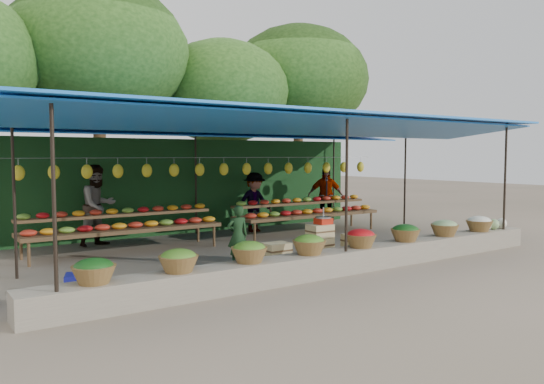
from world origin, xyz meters
TOP-DOWN VIEW (x-y plane):
  - ground at (0.00, 0.00)m, footprint 60.00×60.00m
  - stone_curb at (0.00, -2.75)m, footprint 10.60×0.55m
  - stall_canopy at (0.00, 0.06)m, footprint 10.80×6.60m
  - produce_baskets at (-0.10, -2.75)m, footprint 8.98×0.58m
  - netting_backdrop at (0.00, 3.15)m, footprint 10.60×0.06m
  - tree_row at (0.50, 6.09)m, footprint 16.51×5.50m
  - fruit_table_left at (-2.49, 1.35)m, footprint 4.21×0.95m
  - fruit_table_right at (2.51, 1.35)m, footprint 4.21×0.95m
  - crate_counter at (0.12, -2.02)m, footprint 2.36×0.35m
  - weighing_scale at (0.23, -2.02)m, footprint 0.30×0.30m
  - vendor_seated at (-1.16, -1.17)m, footprint 0.46×0.35m
  - customer_left at (-2.69, 2.47)m, footprint 1.08×0.96m
  - customer_mid at (1.45, 2.31)m, footprint 1.05×0.61m
  - customer_right at (3.72, 2.03)m, footprint 1.10×0.93m
  - blue_crate_back at (-4.15, -1.73)m, footprint 0.63×0.54m

SIDE VIEW (x-z plane):
  - ground at x=0.00m, z-range 0.00..0.00m
  - blue_crate_back at x=-4.15m, z-range 0.00..0.32m
  - stone_curb at x=0.00m, z-range 0.00..0.40m
  - crate_counter at x=0.12m, z-range -0.07..0.70m
  - produce_baskets at x=-0.10m, z-range 0.40..0.73m
  - vendor_seated at x=-1.16m, z-range 0.00..1.13m
  - fruit_table_left at x=-2.49m, z-range 0.14..1.07m
  - fruit_table_right at x=2.51m, z-range 0.14..1.07m
  - customer_mid at x=1.45m, z-range 0.00..1.61m
  - weighing_scale at x=0.23m, z-range 0.69..1.01m
  - customer_right at x=3.72m, z-range 0.00..1.76m
  - customer_left at x=-2.69m, z-range 0.00..1.86m
  - netting_backdrop at x=0.00m, z-range 0.00..2.50m
  - stall_canopy at x=0.00m, z-range 1.27..4.09m
  - tree_row at x=0.50m, z-range 1.14..8.26m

